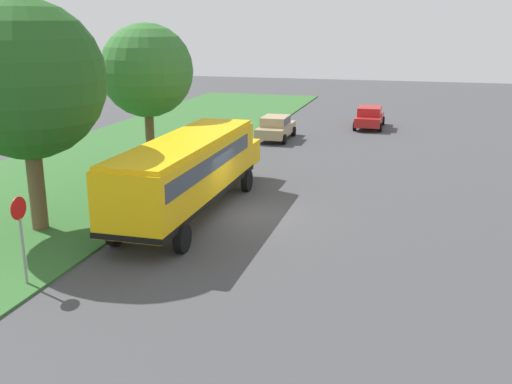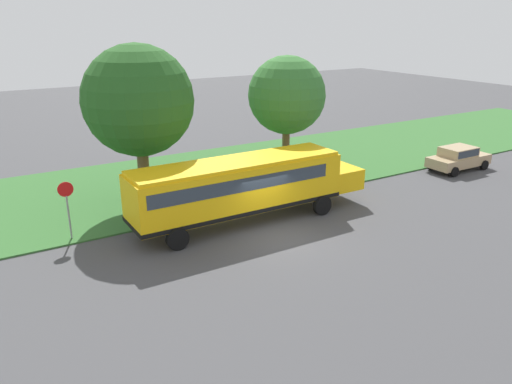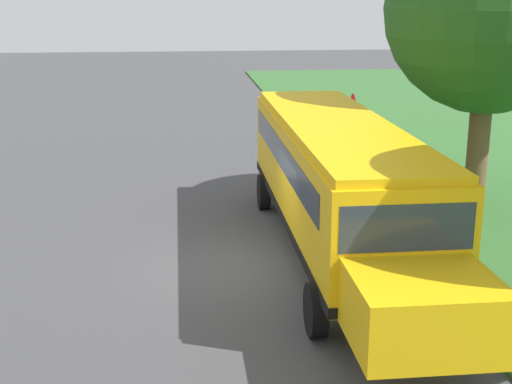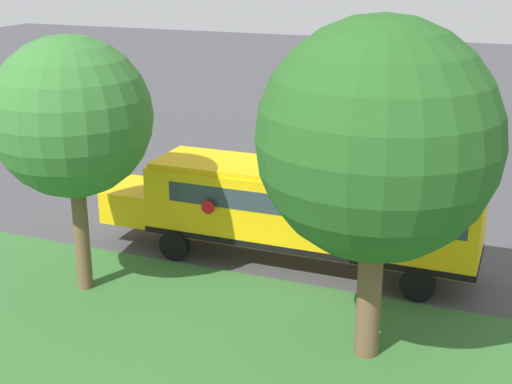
# 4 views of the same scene
# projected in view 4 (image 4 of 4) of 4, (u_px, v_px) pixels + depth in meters

# --- Properties ---
(ground_plane) EXTENTS (120.00, 120.00, 0.00)m
(ground_plane) POSITION_uv_depth(u_px,v_px,m) (309.00, 235.00, 25.45)
(ground_plane) COLOR #424244
(grass_verge) EXTENTS (12.00, 80.00, 0.08)m
(grass_verge) POSITION_uv_depth(u_px,v_px,m) (179.00, 383.00, 16.63)
(grass_verge) COLOR #33662D
(grass_verge) RESTS_ON ground
(school_bus) EXTENTS (2.84, 12.42, 3.16)m
(school_bus) POSITION_uv_depth(u_px,v_px,m) (301.00, 207.00, 22.55)
(school_bus) COLOR yellow
(school_bus) RESTS_ON ground
(oak_tree_beside_bus) EXTENTS (5.61, 5.61, 8.39)m
(oak_tree_beside_bus) POSITION_uv_depth(u_px,v_px,m) (380.00, 137.00, 16.13)
(oak_tree_beside_bus) COLOR brown
(oak_tree_beside_bus) RESTS_ON ground
(oak_tree_roadside_mid) EXTENTS (4.51, 4.51, 7.53)m
(oak_tree_roadside_mid) POSITION_uv_depth(u_px,v_px,m) (70.00, 119.00, 19.66)
(oak_tree_roadside_mid) COLOR brown
(oak_tree_roadside_mid) RESTS_ON ground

